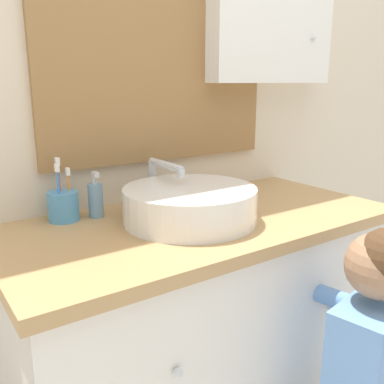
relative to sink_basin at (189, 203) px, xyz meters
name	(u,v)px	position (x,y,z in m)	size (l,w,h in m)	color
wall_back	(157,81)	(0.08, 0.31, 0.34)	(3.20, 0.18, 2.50)	beige
vanity_counter	(201,348)	(0.05, 0.00, -0.50)	(1.18, 0.57, 0.89)	silver
sink_basin	(189,203)	(0.00, 0.00, 0.00)	(0.38, 0.44, 0.16)	white
toothbrush_holder	(63,205)	(-0.30, 0.21, -0.01)	(0.09, 0.09, 0.18)	#4C93C6
soap_dispenser	(96,199)	(-0.21, 0.19, 0.00)	(0.04, 0.04, 0.14)	#6B93B2
child_figure	(364,381)	(0.23, -0.46, -0.41)	(0.26, 0.49, 0.96)	slate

